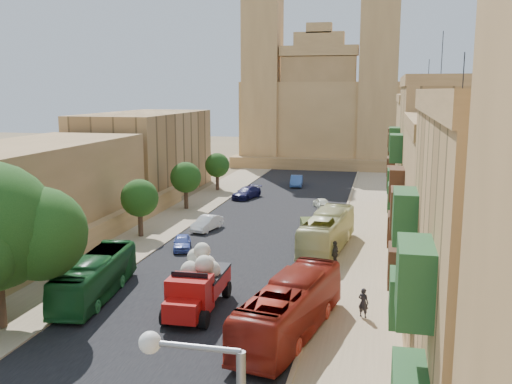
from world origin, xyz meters
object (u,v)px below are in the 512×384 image
at_px(street_tree_d, 217,165).
at_px(car_white_b, 321,203).
at_px(bus_green_north, 95,277).
at_px(red_truck, 198,283).
at_px(car_blue_b, 296,181).
at_px(car_cream, 309,241).
at_px(car_dkblue, 247,193).
at_px(church, 322,109).
at_px(bus_red_east, 290,308).
at_px(olive_pickup, 316,236).
at_px(bus_cream_east, 327,231).
at_px(street_tree_b, 140,198).
at_px(street_tree_a, 66,239).
at_px(car_white_a, 207,223).
at_px(street_tree_c, 186,178).
at_px(car_blue_a, 182,242).
at_px(pedestrian_c, 335,254).
at_px(pedestrian_a, 363,303).

distance_m(street_tree_d, car_white_b, 16.80).
bearing_deg(bus_green_north, red_truck, -12.35).
relative_size(red_truck, car_blue_b, 1.51).
xyz_separation_m(car_cream, car_dkblue, (-10.00, 19.83, 0.10)).
height_order(church, bus_red_east, church).
xyz_separation_m(olive_pickup, bus_cream_east, (0.95, -0.24, 0.51)).
bearing_deg(bus_red_east, car_dkblue, -62.16).
bearing_deg(red_truck, bus_green_north, 174.70).
height_order(street_tree_b, car_white_b, street_tree_b).
bearing_deg(olive_pickup, car_dkblue, 118.17).
xyz_separation_m(street_tree_a, car_white_a, (5.08, 15.28, -2.20)).
bearing_deg(car_dkblue, street_tree_d, 153.20).
xyz_separation_m(street_tree_a, car_cream, (15.00, 11.42, -2.28)).
relative_size(street_tree_c, car_blue_a, 1.47).
xyz_separation_m(street_tree_a, car_blue_b, (9.50, 41.11, -2.15)).
bearing_deg(pedestrian_c, car_white_b, -155.76).
height_order(bus_red_east, car_blue_b, bus_red_east).
height_order(church, street_tree_d, church).
height_order(street_tree_b, car_blue_a, street_tree_b).
relative_size(street_tree_c, bus_green_north, 0.53).
distance_m(street_tree_a, car_blue_a, 10.31).
bearing_deg(street_tree_a, pedestrian_c, 21.61).
bearing_deg(street_tree_b, street_tree_c, 90.00).
bearing_deg(car_dkblue, car_cream, -46.51).
distance_m(bus_red_east, car_blue_a, 18.15).
bearing_deg(street_tree_d, car_white_b, -30.46).
height_order(street_tree_a, pedestrian_a, street_tree_a).
relative_size(street_tree_b, bus_red_east, 0.47).
bearing_deg(red_truck, car_cream, 72.60).
relative_size(bus_cream_east, car_cream, 2.59).
relative_size(bus_red_east, car_white_b, 3.23).
distance_m(church, street_tree_a, 67.69).
height_order(street_tree_b, pedestrian_a, street_tree_b).
bearing_deg(red_truck, pedestrian_a, 6.44).
bearing_deg(pedestrian_c, church, -157.40).
bearing_deg(olive_pickup, bus_red_east, -87.83).
distance_m(car_white_b, pedestrian_c, 20.91).
height_order(red_truck, bus_green_north, red_truck).
relative_size(street_tree_b, bus_green_north, 0.53).
xyz_separation_m(church, bus_red_east, (6.20, -72.20, -8.00)).
bearing_deg(street_tree_a, bus_green_north, -37.62).
xyz_separation_m(church, car_dkblue, (-5.00, -35.36, -8.83)).
bearing_deg(bus_red_east, street_tree_d, -57.79).
distance_m(church, car_white_a, 52.33).
distance_m(bus_green_north, pedestrian_a, 16.39).
relative_size(car_blue_b, pedestrian_c, 2.28).
height_order(street_tree_b, car_blue_b, street_tree_b).
bearing_deg(car_blue_a, street_tree_d, 82.39).
distance_m(car_blue_a, car_white_b, 21.03).
height_order(red_truck, car_white_b, red_truck).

